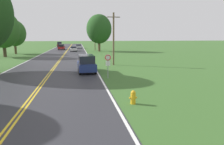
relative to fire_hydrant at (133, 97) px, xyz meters
The scene contains 12 objects.
fire_hydrant is the anchor object (origin of this frame).
traffic_sign 7.70m from the fire_hydrant, 92.82° to the left, with size 0.60×0.10×2.32m.
utility_pole_midground 17.04m from the fire_hydrant, 83.88° to the left, with size 1.80×0.24×7.21m.
utility_pole_far 48.12m from the fire_hydrant, 87.80° to the left, with size 1.80×0.24×8.69m.
tree_left_verge 36.49m from the fire_hydrant, 118.90° to the left, with size 6.32×6.32×9.04m.
tree_behind_sign 44.55m from the fire_hydrant, 86.51° to the left, with size 6.81×6.81×9.97m.
tree_right_cluster 42.90m from the fire_hydrant, 114.23° to the left, with size 5.20×5.20×7.79m.
car_dark_blue_van_approaching 11.66m from the fire_hydrant, 101.18° to the left, with size 2.04×4.42×1.94m.
car_white_sedan_mid_near 46.00m from the fire_hydrant, 95.33° to the left, with size 1.76×4.53×1.39m.
car_red_suv_mid_far 54.11m from the fire_hydrant, 98.68° to the left, with size 1.91×4.16×1.73m.
car_silver_hatchback_receding 60.31m from the fire_hydrant, 92.62° to the left, with size 1.99×3.58×1.40m.
car_maroon_van_distant 71.19m from the fire_hydrant, 98.19° to the left, with size 1.90×4.27×2.04m.
Camera 1 is at (3.10, 2.64, 3.95)m, focal length 32.00 mm.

